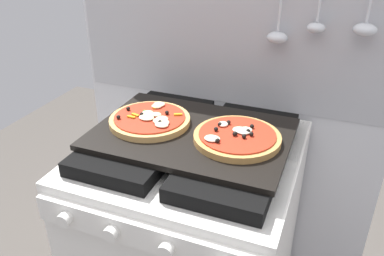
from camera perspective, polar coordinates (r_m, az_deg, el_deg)
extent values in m
cube|color=silver|center=(1.45, 4.90, 0.53)|extent=(1.10, 0.03, 1.55)
cube|color=#ADADB2|center=(1.30, 5.37, 15.02)|extent=(1.08, 0.00, 0.56)
ellipsoid|color=silver|center=(1.25, 12.24, 12.67)|extent=(0.06, 0.05, 0.03)
ellipsoid|color=silver|center=(1.22, 17.53, 13.67)|extent=(0.05, 0.05, 0.03)
ellipsoid|color=silver|center=(1.22, 23.76, 12.90)|extent=(0.07, 0.06, 0.04)
cube|color=black|center=(1.13, 0.00, -3.22)|extent=(0.59, 0.59, 0.01)
cube|color=black|center=(1.17, -6.39, -0.80)|extent=(0.24, 0.51, 0.04)
cube|color=black|center=(1.08, 6.93, -3.44)|extent=(0.24, 0.51, 0.04)
cube|color=white|center=(0.94, -7.24, -15.22)|extent=(0.58, 0.02, 0.07)
cylinder|color=silver|center=(1.02, -18.00, -12.52)|extent=(0.04, 0.02, 0.04)
cylinder|color=silver|center=(0.96, -11.67, -14.77)|extent=(0.04, 0.02, 0.04)
cylinder|color=silver|center=(0.90, -3.79, -17.28)|extent=(0.04, 0.02, 0.04)
cube|color=black|center=(1.10, 0.00, -0.82)|extent=(0.54, 0.38, 0.02)
cylinder|color=tan|center=(1.14, -6.12, 1.10)|extent=(0.23, 0.23, 0.02)
cylinder|color=#B72D19|center=(1.14, -6.15, 1.59)|extent=(0.21, 0.21, 0.00)
ellipsoid|color=beige|center=(1.19, -5.17, 3.15)|extent=(0.03, 0.03, 0.01)
ellipsoid|color=beige|center=(1.12, -6.61, 1.52)|extent=(0.04, 0.04, 0.01)
ellipsoid|color=beige|center=(1.10, -4.91, 1.08)|extent=(0.03, 0.03, 0.01)
ellipsoid|color=beige|center=(1.11, -4.42, 1.28)|extent=(0.04, 0.04, 0.01)
ellipsoid|color=beige|center=(1.08, -4.42, 0.46)|extent=(0.04, 0.03, 0.01)
ellipsoid|color=beige|center=(1.20, -4.78, 3.44)|extent=(0.04, 0.03, 0.01)
ellipsoid|color=beige|center=(1.09, -4.36, 0.77)|extent=(0.04, 0.04, 0.01)
ellipsoid|color=beige|center=(1.15, -6.48, 2.12)|extent=(0.04, 0.04, 0.01)
ellipsoid|color=beige|center=(1.14, -5.19, 1.97)|extent=(0.03, 0.03, 0.01)
cube|color=gold|center=(1.14, -8.81, 1.62)|extent=(0.02, 0.01, 0.00)
sphere|color=black|center=(1.09, -4.66, 0.86)|extent=(0.01, 0.01, 0.01)
sphere|color=black|center=(1.14, -3.65, 2.26)|extent=(0.01, 0.01, 0.01)
cube|color=gold|center=(1.15, -5.32, 2.10)|extent=(0.02, 0.02, 0.00)
cube|color=gold|center=(1.19, -5.48, 3.09)|extent=(0.02, 0.03, 0.00)
cube|color=#19721E|center=(1.16, -6.52, 2.40)|extent=(0.02, 0.01, 0.00)
sphere|color=black|center=(1.14, -7.29, 1.98)|extent=(0.01, 0.01, 0.01)
sphere|color=black|center=(1.13, -10.61, 1.57)|extent=(0.01, 0.01, 0.01)
cube|color=gold|center=(1.12, -4.76, 1.36)|extent=(0.02, 0.03, 0.00)
sphere|color=black|center=(1.18, -9.23, 2.80)|extent=(0.01, 0.01, 0.01)
cube|color=gold|center=(1.14, -2.02, 1.99)|extent=(0.03, 0.02, 0.00)
cube|color=gold|center=(1.15, -8.21, 1.91)|extent=(0.03, 0.01, 0.00)
cylinder|color=#C18947|center=(1.06, 6.55, -1.41)|extent=(0.23, 0.23, 0.02)
cylinder|color=#B72D19|center=(1.05, 6.58, -0.89)|extent=(0.21, 0.21, 0.00)
ellipsoid|color=#F4EACC|center=(1.01, 2.94, -1.51)|extent=(0.04, 0.03, 0.01)
ellipsoid|color=#F4EACC|center=(1.06, 7.01, -0.30)|extent=(0.04, 0.04, 0.01)
ellipsoid|color=#F4EACC|center=(1.06, 7.85, -0.22)|extent=(0.03, 0.03, 0.01)
ellipsoid|color=#F4EACC|center=(1.08, 4.50, 0.57)|extent=(0.03, 0.03, 0.01)
ellipsoid|color=#F4EACC|center=(1.06, 7.48, -0.40)|extent=(0.04, 0.04, 0.01)
sphere|color=black|center=(1.09, 5.31, 0.83)|extent=(0.01, 0.01, 0.01)
sphere|color=black|center=(1.04, 6.25, -0.81)|extent=(0.01, 0.01, 0.01)
sphere|color=black|center=(1.05, 3.50, -0.15)|extent=(0.01, 0.01, 0.01)
sphere|color=black|center=(1.04, 8.59, -0.87)|extent=(0.01, 0.01, 0.01)
sphere|color=black|center=(1.08, 8.68, 0.26)|extent=(0.01, 0.01, 0.01)
sphere|color=black|center=(1.00, 3.71, -1.83)|extent=(0.01, 0.01, 0.01)
sphere|color=black|center=(1.03, 7.55, -1.18)|extent=(0.01, 0.01, 0.01)
sphere|color=black|center=(1.04, 6.29, -0.81)|extent=(0.01, 0.01, 0.01)
sphere|color=black|center=(1.03, 6.19, -0.85)|extent=(0.01, 0.01, 0.01)
sphere|color=black|center=(1.08, 4.06, 0.54)|extent=(0.01, 0.01, 0.01)
sphere|color=black|center=(1.05, 8.12, -0.44)|extent=(0.01, 0.01, 0.01)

